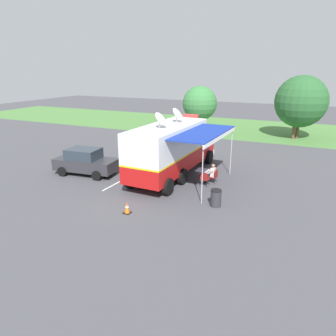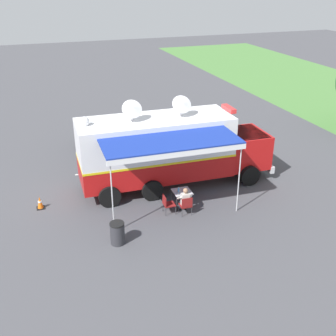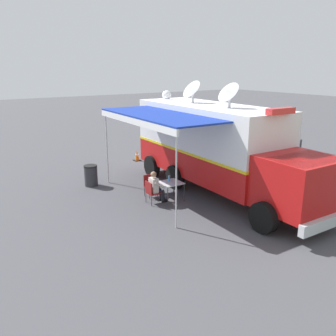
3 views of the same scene
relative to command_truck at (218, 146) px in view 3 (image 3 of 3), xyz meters
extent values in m
plane|color=#47474C|center=(-0.06, -0.75, -1.95)|extent=(100.00, 100.00, 0.00)
cube|color=silver|center=(-2.58, -1.94, -1.94)|extent=(0.26, 4.80, 0.01)
cube|color=#B71414|center=(-0.06, -0.75, -0.80)|extent=(2.71, 7.27, 1.10)
cube|color=white|center=(-0.06, -0.75, 0.60)|extent=(2.71, 7.27, 1.70)
cube|color=yellow|center=(-0.06, -0.75, -0.25)|extent=(2.73, 7.29, 0.10)
cube|color=#B71414|center=(0.08, 3.90, -0.50)|extent=(2.36, 2.17, 1.70)
cube|color=#28333D|center=(0.09, 4.10, 0.00)|extent=(2.19, 1.53, 0.70)
cube|color=silver|center=(0.12, 5.03, -1.40)|extent=(2.38, 0.27, 0.36)
cylinder|color=black|center=(-1.17, 3.74, -1.45)|extent=(0.33, 1.01, 1.00)
cylinder|color=black|center=(1.33, 3.66, -1.45)|extent=(0.33, 1.01, 1.00)
cylinder|color=black|center=(-1.32, -1.25, -1.45)|extent=(0.33, 1.01, 1.00)
cylinder|color=black|center=(1.18, -1.32, -1.45)|extent=(0.33, 1.01, 1.00)
cylinder|color=black|center=(-1.38, -3.23, -1.45)|extent=(0.33, 1.01, 1.00)
cylinder|color=black|center=(1.12, -3.30, -1.45)|extent=(0.33, 1.01, 1.00)
cube|color=white|center=(-0.06, -0.75, 1.50)|extent=(2.71, 7.27, 0.10)
cube|color=red|center=(0.05, 2.95, 1.67)|extent=(1.11, 0.31, 0.20)
cylinder|color=silver|center=(-0.09, -1.83, 1.78)|extent=(0.10, 0.10, 0.45)
cone|color=silver|center=(0.06, -1.83, 2.18)|extent=(0.74, 0.92, 0.81)
cylinder|color=silver|center=(-0.02, 0.51, 1.78)|extent=(0.10, 0.10, 0.45)
cone|color=silver|center=(0.13, 0.51, 2.18)|extent=(0.74, 0.92, 0.81)
sphere|color=white|center=(-0.15, -3.95, 1.73)|extent=(0.44, 0.44, 0.44)
cube|color=#193399|center=(2.29, -0.82, 1.30)|extent=(2.37, 5.82, 0.06)
cube|color=white|center=(3.35, -0.85, 1.16)|extent=(0.25, 5.76, 0.24)
cylinder|color=silver|center=(3.37, 1.88, -0.32)|extent=(0.05, 0.05, 3.25)
cylinder|color=silver|center=(3.21, -3.58, -0.32)|extent=(0.05, 0.05, 3.25)
cube|color=silver|center=(2.13, -0.23, -1.23)|extent=(0.82, 0.82, 0.03)
cylinder|color=#333338|center=(1.78, 0.15, -1.60)|extent=(0.03, 0.03, 0.70)
cylinder|color=#333338|center=(2.52, 0.13, -1.60)|extent=(0.03, 0.03, 0.70)
cylinder|color=#333338|center=(1.75, -0.59, -1.60)|extent=(0.03, 0.03, 0.70)
cylinder|color=#333338|center=(2.49, -0.61, -1.60)|extent=(0.03, 0.03, 0.70)
cylinder|color=#4C99D8|center=(2.12, -0.38, -1.12)|extent=(0.07, 0.07, 0.20)
cylinder|color=white|center=(2.12, -0.38, -1.01)|extent=(0.04, 0.04, 0.02)
cube|color=maroon|center=(2.83, -0.34, -1.53)|extent=(0.49, 0.49, 0.04)
cube|color=maroon|center=(3.05, -0.35, -1.30)|extent=(0.05, 0.48, 0.44)
cylinder|color=#333338|center=(2.61, -0.56, -1.74)|extent=(0.02, 0.02, 0.42)
cylinder|color=#333338|center=(2.62, -0.12, -1.74)|extent=(0.02, 0.02, 0.42)
cylinder|color=#333338|center=(3.05, -0.57, -1.74)|extent=(0.02, 0.02, 0.42)
cylinder|color=#333338|center=(3.06, -0.13, -1.74)|extent=(0.02, 0.02, 0.42)
cube|color=maroon|center=(2.53, -0.98, -1.53)|extent=(0.49, 0.49, 0.04)
cube|color=maroon|center=(2.53, -1.20, -1.30)|extent=(0.48, 0.05, 0.44)
cylinder|color=#333338|center=(2.32, -0.75, -1.74)|extent=(0.02, 0.02, 0.42)
cylinder|color=#333338|center=(2.76, -0.76, -1.74)|extent=(0.02, 0.02, 0.42)
cylinder|color=#333338|center=(2.31, -1.19, -1.74)|extent=(0.02, 0.02, 0.42)
cylinder|color=#333338|center=(2.75, -1.20, -1.74)|extent=(0.02, 0.02, 0.42)
cube|color=silver|center=(2.83, -0.34, -1.23)|extent=(0.25, 0.37, 0.56)
sphere|color=#A37556|center=(2.83, -0.34, -0.81)|extent=(0.22, 0.22, 0.22)
cylinder|color=silver|center=(2.71, -0.57, -1.19)|extent=(0.43, 0.10, 0.34)
cylinder|color=silver|center=(2.72, -0.11, -1.19)|extent=(0.43, 0.10, 0.34)
cylinder|color=black|center=(2.65, -0.44, -1.51)|extent=(0.38, 0.14, 0.13)
cylinder|color=black|center=(2.47, -0.43, -1.74)|extent=(0.11, 0.11, 0.42)
cube|color=black|center=(2.41, -0.43, -1.91)|extent=(0.24, 0.11, 0.07)
cylinder|color=black|center=(2.66, -0.24, -1.51)|extent=(0.38, 0.14, 0.13)
cylinder|color=black|center=(2.48, -0.23, -1.74)|extent=(0.11, 0.11, 0.42)
cube|color=black|center=(2.42, -0.23, -1.91)|extent=(0.24, 0.11, 0.07)
cylinder|color=#2D2D33|center=(4.01, -3.61, -1.52)|extent=(0.56, 0.56, 0.85)
cylinder|color=black|center=(4.01, -3.61, -1.07)|extent=(0.57, 0.57, 0.06)
cube|color=black|center=(0.26, -6.27, -1.93)|extent=(0.36, 0.36, 0.03)
cone|color=orange|center=(0.26, -6.27, -1.64)|extent=(0.26, 0.26, 0.55)
cylinder|color=white|center=(0.26, -6.27, -1.61)|extent=(0.17, 0.17, 0.06)
cube|color=#2D2D33|center=(-5.45, -2.23, -1.25)|extent=(4.37, 2.24, 0.76)
cube|color=#28333D|center=(-5.60, -2.25, -0.53)|extent=(2.26, 1.82, 0.68)
cylinder|color=black|center=(-4.25, -1.19, -1.63)|extent=(0.66, 0.29, 0.64)
cylinder|color=black|center=(-4.06, -2.98, -1.63)|extent=(0.66, 0.29, 0.64)
cylinder|color=black|center=(-6.84, -1.47, -1.63)|extent=(0.66, 0.29, 0.64)
cylinder|color=black|center=(-6.65, -3.26, -1.63)|extent=(0.66, 0.29, 0.64)
camera|label=1|loc=(8.06, -18.30, 4.92)|focal=33.57mm
camera|label=2|loc=(17.25, -6.21, 7.54)|focal=44.31mm
camera|label=3|loc=(9.41, 10.42, 3.04)|focal=38.00mm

